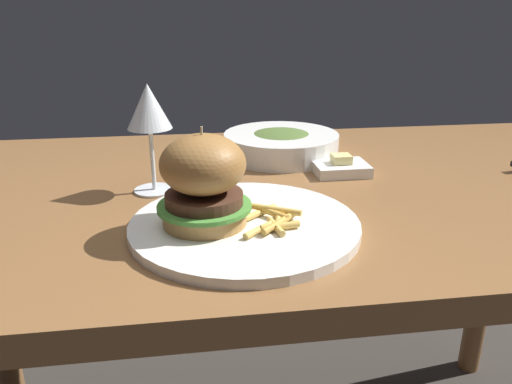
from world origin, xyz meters
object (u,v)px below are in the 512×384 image
object	(u,v)px
soup_bowl	(281,144)
main_plate	(245,225)
butter_dish	(341,167)
wine_glass	(149,111)
burger_sandwich	(203,180)

from	to	relation	value
soup_bowl	main_plate	bearing A→B (deg)	-108.53
butter_dish	soup_bowl	size ratio (longest dim) A/B	0.42
wine_glass	burger_sandwich	bearing A→B (deg)	-66.43
burger_sandwich	soup_bowl	size ratio (longest dim) A/B	0.57
wine_glass	soup_bowl	world-z (taller)	wine_glass
burger_sandwich	butter_dish	size ratio (longest dim) A/B	1.37
wine_glass	soup_bowl	distance (m)	0.33
soup_bowl	wine_glass	bearing A→B (deg)	-144.32
main_plate	wine_glass	world-z (taller)	wine_glass
burger_sandwich	butter_dish	distance (m)	0.35
main_plate	burger_sandwich	xyz separation A→B (m)	(-0.05, -0.00, 0.07)
burger_sandwich	wine_glass	bearing A→B (deg)	113.57
butter_dish	soup_bowl	xyz separation A→B (m)	(-0.09, 0.13, 0.01)
wine_glass	butter_dish	bearing A→B (deg)	8.06
burger_sandwich	wine_glass	distance (m)	0.20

